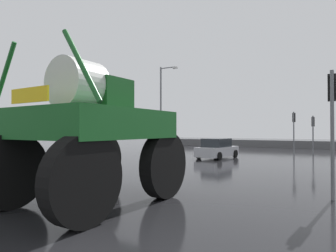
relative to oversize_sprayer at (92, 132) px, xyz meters
name	(u,v)px	position (x,y,z in m)	size (l,w,h in m)	color
ground_plane	(223,167)	(0.58, 10.21, -2.10)	(120.00, 120.00, 0.00)	black
oversize_sprayer	(92,132)	(0.00, 0.00, 0.00)	(4.24, 5.55, 4.52)	black
sedan_ahead	(217,149)	(-1.45, 14.88, -1.38)	(2.33, 4.30, 1.52)	#B7B7BF
traffic_signal_near_left	(76,126)	(-5.05, 4.09, 0.26)	(0.24, 0.54, 3.24)	slate
traffic_signal_near_right	(332,105)	(6.22, 4.08, 0.84)	(0.24, 0.54, 4.03)	slate
traffic_signal_far_left	(294,123)	(3.23, 22.47, 0.71)	(0.24, 0.55, 3.85)	slate
traffic_signal_far_right	(313,126)	(4.80, 22.47, 0.40)	(0.24, 0.55, 3.43)	slate
streetlight_far_left	(162,104)	(-9.25, 19.75, 2.78)	(2.04, 0.24, 8.81)	slate
bare_tree_left	(90,87)	(-10.57, 10.66, 3.49)	(2.49, 2.49, 6.80)	#473828
roadside_barrier	(278,144)	(0.58, 31.01, -1.65)	(32.93, 0.24, 0.90)	#59595B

